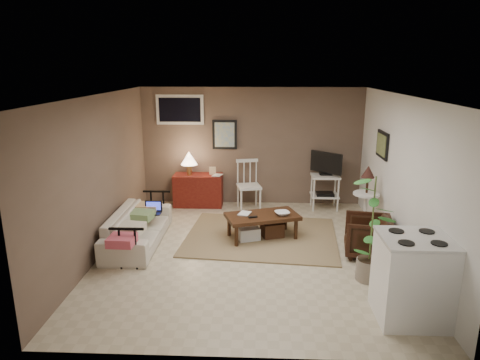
{
  "coord_description": "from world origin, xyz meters",
  "views": [
    {
      "loc": [
        0.13,
        -6.15,
        2.81
      ],
      "look_at": [
        -0.15,
        0.35,
        1.07
      ],
      "focal_mm": 32.0,
      "sensor_mm": 36.0,
      "label": 1
    }
  ],
  "objects_px": {
    "stove": "(412,278)",
    "potted_plant": "(372,225)",
    "tv_stand": "(325,179)",
    "side_table": "(367,192)",
    "red_console": "(197,187)",
    "armchair": "(368,234)",
    "spindle_chair": "(249,186)",
    "coffee_table": "(262,225)",
    "sofa": "(138,222)"
  },
  "relations": [
    {
      "from": "sofa",
      "to": "spindle_chair",
      "type": "distance_m",
      "value": 2.54
    },
    {
      "from": "sofa",
      "to": "potted_plant",
      "type": "relative_size",
      "value": 1.27
    },
    {
      "from": "tv_stand",
      "to": "armchair",
      "type": "height_order",
      "value": "tv_stand"
    },
    {
      "from": "potted_plant",
      "to": "stove",
      "type": "xyz_separation_m",
      "value": [
        0.24,
        -0.9,
        -0.28
      ]
    },
    {
      "from": "side_table",
      "to": "armchair",
      "type": "bearing_deg",
      "value": -100.92
    },
    {
      "from": "coffee_table",
      "to": "sofa",
      "type": "distance_m",
      "value": 2.03
    },
    {
      "from": "coffee_table",
      "to": "red_console",
      "type": "distance_m",
      "value": 2.15
    },
    {
      "from": "side_table",
      "to": "potted_plant",
      "type": "distance_m",
      "value": 1.75
    },
    {
      "from": "tv_stand",
      "to": "side_table",
      "type": "relative_size",
      "value": 0.98
    },
    {
      "from": "armchair",
      "to": "potted_plant",
      "type": "relative_size",
      "value": 0.46
    },
    {
      "from": "spindle_chair",
      "to": "stove",
      "type": "height_order",
      "value": "stove"
    },
    {
      "from": "sofa",
      "to": "spindle_chair",
      "type": "bearing_deg",
      "value": -43.61
    },
    {
      "from": "red_console",
      "to": "stove",
      "type": "relative_size",
      "value": 1.14
    },
    {
      "from": "tv_stand",
      "to": "side_table",
      "type": "bearing_deg",
      "value": -68.5
    },
    {
      "from": "spindle_chair",
      "to": "stove",
      "type": "xyz_separation_m",
      "value": [
        1.92,
        -3.83,
        0.03
      ]
    },
    {
      "from": "spindle_chair",
      "to": "red_console",
      "type": "bearing_deg",
      "value": 172.28
    },
    {
      "from": "sofa",
      "to": "potted_plant",
      "type": "height_order",
      "value": "potted_plant"
    },
    {
      "from": "coffee_table",
      "to": "red_console",
      "type": "height_order",
      "value": "red_console"
    },
    {
      "from": "coffee_table",
      "to": "tv_stand",
      "type": "relative_size",
      "value": 1.13
    },
    {
      "from": "red_console",
      "to": "spindle_chair",
      "type": "distance_m",
      "value": 1.07
    },
    {
      "from": "red_console",
      "to": "armchair",
      "type": "relative_size",
      "value": 1.69
    },
    {
      "from": "red_console",
      "to": "armchair",
      "type": "bearing_deg",
      "value": -38.13
    },
    {
      "from": "spindle_chair",
      "to": "tv_stand",
      "type": "distance_m",
      "value": 1.54
    },
    {
      "from": "coffee_table",
      "to": "sofa",
      "type": "xyz_separation_m",
      "value": [
        -2.01,
        -0.28,
        0.12
      ]
    },
    {
      "from": "spindle_chair",
      "to": "tv_stand",
      "type": "relative_size",
      "value": 0.85
    },
    {
      "from": "potted_plant",
      "to": "spindle_chair",
      "type": "bearing_deg",
      "value": 119.88
    },
    {
      "from": "side_table",
      "to": "stove",
      "type": "xyz_separation_m",
      "value": [
        -0.11,
        -2.61,
        -0.24
      ]
    },
    {
      "from": "spindle_chair",
      "to": "tv_stand",
      "type": "bearing_deg",
      "value": 2.03
    },
    {
      "from": "red_console",
      "to": "spindle_chair",
      "type": "bearing_deg",
      "value": -7.72
    },
    {
      "from": "sofa",
      "to": "red_console",
      "type": "relative_size",
      "value": 1.64
    },
    {
      "from": "tv_stand",
      "to": "spindle_chair",
      "type": "bearing_deg",
      "value": -177.97
    },
    {
      "from": "coffee_table",
      "to": "potted_plant",
      "type": "height_order",
      "value": "potted_plant"
    },
    {
      "from": "tv_stand",
      "to": "potted_plant",
      "type": "bearing_deg",
      "value": -87.04
    },
    {
      "from": "spindle_chair",
      "to": "potted_plant",
      "type": "xyz_separation_m",
      "value": [
        1.68,
        -2.93,
        0.32
      ]
    },
    {
      "from": "tv_stand",
      "to": "stove",
      "type": "bearing_deg",
      "value": -84.18
    },
    {
      "from": "armchair",
      "to": "spindle_chair",
      "type": "bearing_deg",
      "value": -129.15
    },
    {
      "from": "side_table",
      "to": "potted_plant",
      "type": "height_order",
      "value": "potted_plant"
    },
    {
      "from": "coffee_table",
      "to": "armchair",
      "type": "bearing_deg",
      "value": -19.91
    },
    {
      "from": "coffee_table",
      "to": "tv_stand",
      "type": "bearing_deg",
      "value": 51.68
    },
    {
      "from": "sofa",
      "to": "stove",
      "type": "bearing_deg",
      "value": -118.34
    },
    {
      "from": "sofa",
      "to": "armchair",
      "type": "xyz_separation_m",
      "value": [
        3.61,
        -0.3,
        -0.03
      ]
    },
    {
      "from": "red_console",
      "to": "tv_stand",
      "type": "xyz_separation_m",
      "value": [
        2.59,
        -0.09,
        0.22
      ]
    },
    {
      "from": "stove",
      "to": "potted_plant",
      "type": "bearing_deg",
      "value": 105.03
    },
    {
      "from": "spindle_chair",
      "to": "potted_plant",
      "type": "relative_size",
      "value": 0.67
    },
    {
      "from": "sofa",
      "to": "coffee_table",
      "type": "bearing_deg",
      "value": -82.03
    },
    {
      "from": "spindle_chair",
      "to": "side_table",
      "type": "xyz_separation_m",
      "value": [
        2.03,
        -1.22,
        0.27
      ]
    },
    {
      "from": "spindle_chair",
      "to": "tv_stand",
      "type": "height_order",
      "value": "tv_stand"
    },
    {
      "from": "armchair",
      "to": "side_table",
      "type": "bearing_deg",
      "value": 179.07
    },
    {
      "from": "stove",
      "to": "red_console",
      "type": "bearing_deg",
      "value": 126.91
    },
    {
      "from": "stove",
      "to": "armchair",
      "type": "bearing_deg",
      "value": 92.46
    }
  ]
}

